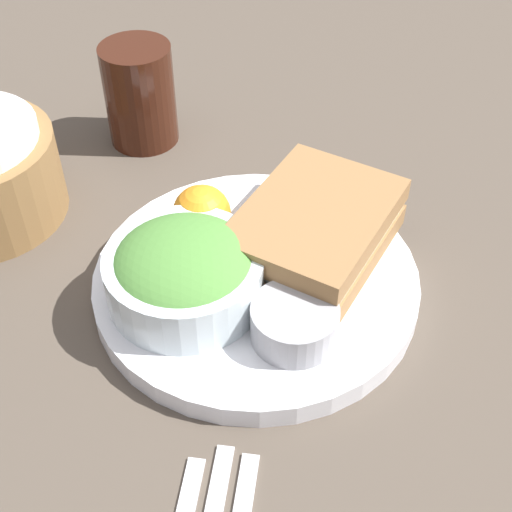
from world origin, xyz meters
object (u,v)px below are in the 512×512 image
at_px(sandwich, 315,230).
at_px(dressing_cup, 294,323).
at_px(plate, 256,282).
at_px(drink_glass, 140,95).
at_px(salad_bowl, 184,272).

xyz_separation_m(sandwich, dressing_cup, (-0.09, -0.03, -0.01)).
bearing_deg(sandwich, dressing_cup, -159.46).
bearing_deg(dressing_cup, plate, 56.03).
relative_size(plate, drink_glass, 2.56).
relative_size(plate, sandwich, 1.77).
height_order(salad_bowl, dressing_cup, salad_bowl).
height_order(plate, salad_bowl, salad_bowl).
height_order(plate, sandwich, sandwich).
bearing_deg(salad_bowl, plate, -33.74).
bearing_deg(sandwich, salad_bowl, 148.61).
distance_m(sandwich, drink_glass, 0.26).
distance_m(plate, salad_bowl, 0.07).
xyz_separation_m(dressing_cup, drink_glass, (0.16, 0.28, 0.02)).
bearing_deg(drink_glass, dressing_cup, -120.44).
distance_m(plate, sandwich, 0.06).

